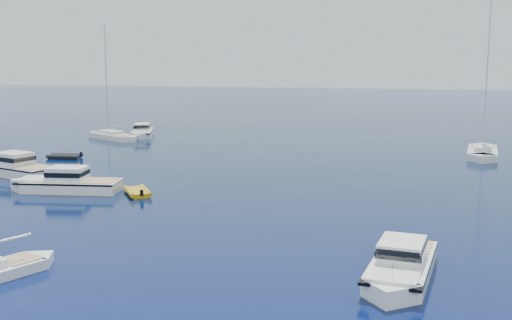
{
  "coord_description": "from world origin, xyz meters",
  "views": [
    {
      "loc": [
        8.29,
        -25.72,
        10.8
      ],
      "look_at": [
        -3.85,
        25.95,
        2.2
      ],
      "focal_mm": 44.57,
      "sensor_mm": 36.0,
      "label": 1
    }
  ],
  "objects": [
    {
      "name": "motor_cruiser_near",
      "position": [
        8.37,
        5.17,
        0.0
      ],
      "size": [
        4.0,
        9.54,
        2.43
      ],
      "primitive_type": null,
      "rotation": [
        0.0,
        0.0,
        3.01
      ],
      "color": "white",
      "rests_on": "ground"
    },
    {
      "name": "sailboat_sails_r",
      "position": [
        16.81,
        47.56,
        0.0
      ],
      "size": [
        4.42,
        12.14,
        17.45
      ],
      "primitive_type": null,
      "rotation": [
        0.0,
        0.0,
        3.03
      ],
      "color": "silver",
      "rests_on": "ground"
    },
    {
      "name": "ground",
      "position": [
        0.0,
        0.0,
        0.0
      ],
      "size": [
        400.0,
        400.0,
        0.0
      ],
      "primitive_type": "plane",
      "color": "#0A125F",
      "rests_on": "ground"
    },
    {
      "name": "sailboat_far_l",
      "position": [
        -29.66,
        51.95,
        0.0
      ],
      "size": [
        10.57,
        7.91,
        15.7
      ],
      "primitive_type": null,
      "rotation": [
        0.0,
        0.0,
        1.03
      ],
      "color": "silver",
      "rests_on": "ground"
    },
    {
      "name": "tender_grey_far",
      "position": [
        -27.36,
        35.5,
        0.0
      ],
      "size": [
        3.9,
        2.42,
        0.95
      ],
      "primitive_type": null,
      "rotation": [
        0.0,
        0.0,
        1.68
      ],
      "color": "black",
      "rests_on": "ground"
    },
    {
      "name": "motor_cruiser_horizon",
      "position": [
        -26.88,
        55.27,
        0.0
      ],
      "size": [
        5.25,
        9.16,
        2.3
      ],
      "primitive_type": null,
      "rotation": [
        0.0,
        0.0,
        3.45
      ],
      "color": "white",
      "rests_on": "ground"
    },
    {
      "name": "tender_yellow",
      "position": [
        -12.23,
        20.29,
        0.0
      ],
      "size": [
        3.81,
        4.29,
        0.95
      ],
      "primitive_type": null,
      "rotation": [
        0.0,
        0.0,
        0.59
      ],
      "color": "#C3940B",
      "rests_on": "ground"
    },
    {
      "name": "motor_cruiser_far_l",
      "position": [
        -26.99,
        25.64,
        0.0
      ],
      "size": [
        10.81,
        6.35,
        2.72
      ],
      "primitive_type": null,
      "rotation": [
        0.0,
        0.0,
        1.24
      ],
      "color": "silver",
      "rests_on": "ground"
    },
    {
      "name": "motor_cruiser_centre",
      "position": [
        -18.42,
        20.1,
        0.0
      ],
      "size": [
        10.13,
        4.25,
        2.58
      ],
      "primitive_type": null,
      "rotation": [
        0.0,
        0.0,
        1.7
      ],
      "color": "white",
      "rests_on": "ground"
    }
  ]
}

